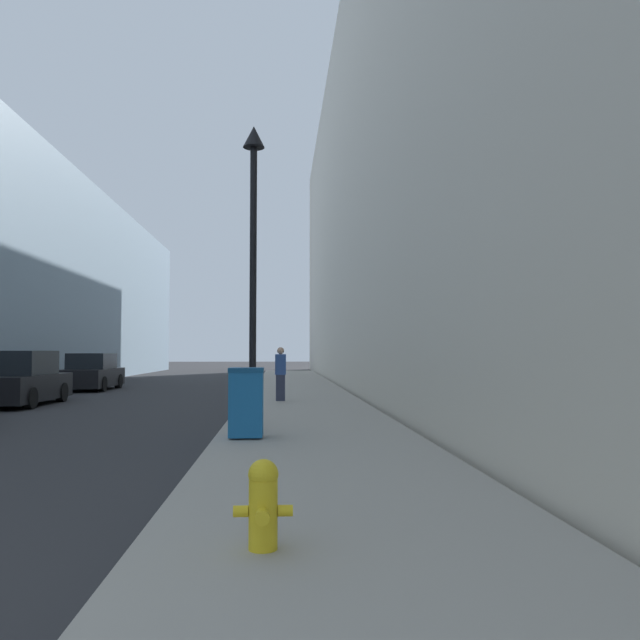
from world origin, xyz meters
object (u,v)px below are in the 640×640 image
(fire_hydrant, at_px, (263,502))
(trash_bin, at_px, (246,402))
(lamppost, at_px, (253,234))
(pedestrian_on_sidewalk, at_px, (281,374))
(parked_sedan_far, at_px, (92,373))
(parked_sedan_near, at_px, (19,381))

(fire_hydrant, relative_size, trash_bin, 0.56)
(lamppost, bearing_deg, fire_hydrant, -86.82)
(trash_bin, bearing_deg, pedestrian_on_sidewalk, 85.83)
(trash_bin, relative_size, parked_sedan_far, 0.29)
(lamppost, bearing_deg, parked_sedan_near, 138.70)
(trash_bin, distance_m, parked_sedan_far, 18.30)
(lamppost, bearing_deg, parked_sedan_far, 117.91)
(fire_hydrant, distance_m, trash_bin, 6.39)
(fire_hydrant, height_order, parked_sedan_far, parked_sedan_far)
(fire_hydrant, xyz_separation_m, trash_bin, (-0.49, 6.36, 0.28))
(fire_hydrant, xyz_separation_m, parked_sedan_far, (-8.15, 22.98, 0.23))
(parked_sedan_far, distance_m, pedestrian_on_sidewalk, 11.67)
(parked_sedan_near, height_order, pedestrian_on_sidewalk, pedestrian_on_sidewalk)
(trash_bin, bearing_deg, lamppost, 89.58)
(parked_sedan_near, bearing_deg, pedestrian_on_sidewalk, -2.64)
(fire_hydrant, xyz_separation_m, pedestrian_on_sidewalk, (0.12, 14.75, 0.48))
(fire_hydrant, height_order, pedestrian_on_sidewalk, pedestrian_on_sidewalk)
(parked_sedan_near, distance_m, parked_sedan_far, 7.85)
(trash_bin, height_order, parked_sedan_near, parked_sedan_near)
(lamppost, xyz_separation_m, pedestrian_on_sidewalk, (0.60, 6.28, -3.25))
(parked_sedan_near, distance_m, pedestrian_on_sidewalk, 8.19)
(pedestrian_on_sidewalk, bearing_deg, parked_sedan_far, 135.19)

